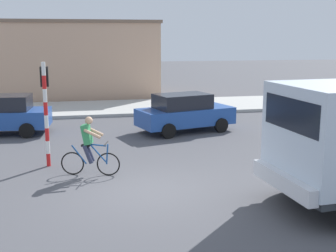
# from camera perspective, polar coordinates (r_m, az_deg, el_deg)

# --- Properties ---
(ground_plane) EXTENTS (120.00, 120.00, 0.00)m
(ground_plane) POSITION_cam_1_polar(r_m,az_deg,el_deg) (11.47, -2.70, -8.55)
(ground_plane) COLOR #4C4C51
(sidewalk_far) EXTENTS (80.00, 5.00, 0.16)m
(sidewalk_far) POSITION_cam_1_polar(r_m,az_deg,el_deg) (24.49, -7.72, 2.34)
(sidewalk_far) COLOR #ADADA8
(sidewalk_far) RESTS_ON ground
(cyclist) EXTENTS (1.67, 0.64, 1.72)m
(cyclist) POSITION_cam_1_polar(r_m,az_deg,el_deg) (12.78, -10.15, -2.58)
(cyclist) COLOR black
(cyclist) RESTS_ON ground
(traffic_light_pole) EXTENTS (0.24, 0.43, 3.20)m
(traffic_light_pole) POSITION_cam_1_polar(r_m,az_deg,el_deg) (13.83, -15.60, 3.32)
(traffic_light_pole) COLOR red
(traffic_light_pole) RESTS_ON ground
(car_red_near) EXTENTS (4.14, 2.16, 1.60)m
(car_red_near) POSITION_cam_1_polar(r_m,az_deg,el_deg) (19.22, -20.93, 1.40)
(car_red_near) COLOR #234C9E
(car_red_near) RESTS_ON ground
(car_white_mid) EXTENTS (4.31, 2.71, 1.60)m
(car_white_mid) POSITION_cam_1_polar(r_m,az_deg,el_deg) (18.47, 2.16, 1.77)
(car_white_mid) COLOR #234C9E
(car_white_mid) RESTS_ON ground
(building_mid_block) EXTENTS (10.48, 7.28, 4.94)m
(building_mid_block) POSITION_cam_1_polar(r_m,az_deg,el_deg) (30.70, -11.77, 8.53)
(building_mid_block) COLOR tan
(building_mid_block) RESTS_ON ground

